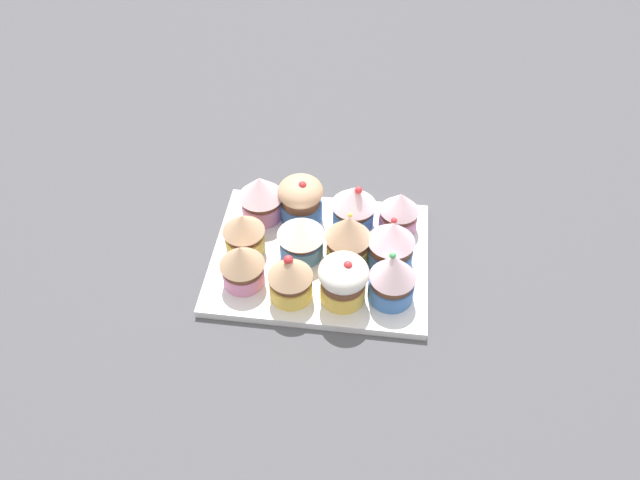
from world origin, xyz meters
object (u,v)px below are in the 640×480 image
at_px(baking_tray, 320,258).
at_px(cupcake_2, 343,279).
at_px(cupcake_3, 393,277).
at_px(cupcake_9, 301,199).
at_px(cupcake_1, 290,278).
at_px(cupcake_6, 348,236).
at_px(cupcake_8, 261,196).
at_px(cupcake_11, 399,210).
at_px(cupcake_7, 391,240).
at_px(cupcake_0, 242,264).
at_px(cupcake_10, 354,205).
at_px(cupcake_4, 244,231).
at_px(cupcake_5, 301,237).

bearing_deg(baking_tray, cupcake_2, -61.18).
distance_m(cupcake_3, cupcake_9, 0.19).
relative_size(cupcake_1, cupcake_6, 0.89).
relative_size(cupcake_8, cupcake_11, 1.14).
bearing_deg(baking_tray, cupcake_7, 2.09).
relative_size(cupcake_1, cupcake_11, 1.12).
bearing_deg(baking_tray, cupcake_0, -148.36).
bearing_deg(cupcake_10, cupcake_4, -155.68).
xyz_separation_m(cupcake_1, cupcake_10, (0.07, 0.14, 0.00)).
bearing_deg(cupcake_4, cupcake_7, 0.47).
relative_size(baking_tray, cupcake_1, 4.15).
bearing_deg(cupcake_10, cupcake_9, 177.44).
distance_m(cupcake_3, cupcake_10, 0.14).
bearing_deg(cupcake_11, baking_tray, -146.98).
xyz_separation_m(cupcake_3, cupcake_11, (0.00, 0.13, -0.01)).
distance_m(baking_tray, cupcake_2, 0.09).
bearing_deg(cupcake_8, cupcake_1, -65.33).
relative_size(cupcake_3, cupcake_6, 1.02).
height_order(cupcake_9, cupcake_10, same).
bearing_deg(cupcake_10, cupcake_11, 0.50).
relative_size(cupcake_1, cupcake_10, 0.98).
bearing_deg(baking_tray, cupcake_9, 117.17).
bearing_deg(baking_tray, cupcake_6, 3.14).
distance_m(cupcake_8, cupcake_10, 0.13).
relative_size(baking_tray, cupcake_3, 3.65).
distance_m(baking_tray, cupcake_3, 0.12).
distance_m(cupcake_4, cupcake_7, 0.20).
xyz_separation_m(cupcake_4, cupcake_8, (0.01, 0.06, 0.01)).
bearing_deg(cupcake_6, baking_tray, -176.86).
height_order(cupcake_4, cupcake_9, cupcake_9).
height_order(cupcake_5, cupcake_7, cupcake_7).
bearing_deg(cupcake_5, cupcake_1, -92.80).
relative_size(cupcake_3, cupcake_11, 1.27).
relative_size(cupcake_0, cupcake_10, 0.92).
relative_size(cupcake_6, cupcake_10, 1.10).
distance_m(cupcake_3, cupcake_6, 0.09).
bearing_deg(cupcake_8, cupcake_3, -33.34).
height_order(cupcake_0, cupcake_1, cupcake_1).
relative_size(cupcake_7, cupcake_11, 1.22).
height_order(cupcake_3, cupcake_4, cupcake_3).
bearing_deg(cupcake_5, cupcake_9, 98.01).
height_order(cupcake_1, cupcake_11, cupcake_1).
bearing_deg(cupcake_2, cupcake_11, 64.08).
distance_m(cupcake_1, cupcake_9, 0.14).
bearing_deg(cupcake_9, cupcake_6, -42.74).
bearing_deg(cupcake_8, cupcake_4, -100.14).
relative_size(cupcake_3, cupcake_10, 1.12).
distance_m(cupcake_1, cupcake_3, 0.13).
relative_size(cupcake_0, cupcake_7, 0.86).
relative_size(baking_tray, cupcake_10, 4.07).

